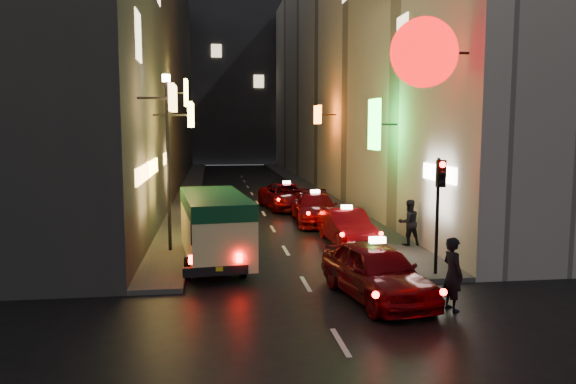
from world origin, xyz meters
name	(u,v)px	position (x,y,z in m)	size (l,w,h in m)	color
building_left	(134,63)	(-8.00, 33.99, 9.00)	(7.61, 52.00, 18.00)	#343230
building_right	(356,67)	(8.00, 33.99, 9.00)	(8.41, 52.00, 18.00)	beige
building_far	(232,76)	(0.00, 66.00, 11.00)	(30.00, 10.00, 22.00)	#333439
sidewalk_left	(191,189)	(-4.25, 34.00, 0.07)	(1.50, 52.00, 0.15)	#4D4B47
sidewalk_right	(306,187)	(4.25, 34.00, 0.07)	(1.50, 52.00, 0.15)	#4D4B47
minibus	(215,221)	(-2.60, 11.22, 1.48)	(2.50, 5.65, 2.35)	#F8EA9B
taxi_near	(377,267)	(1.64, 6.85, 0.88)	(3.17, 5.83, 1.93)	#640309
taxi_second	(346,224)	(2.52, 13.92, 0.80)	(2.26, 5.08, 1.76)	#640309
taxi_third	(315,206)	(2.16, 18.72, 0.84)	(2.42, 5.37, 1.85)	#640309
taxi_far	(287,194)	(1.43, 23.52, 0.83)	(2.80, 5.43, 1.82)	#640309
pedestrian_crossing	(453,269)	(3.24, 5.71, 1.05)	(0.69, 0.44, 2.10)	black
pedestrian_sidewalk	(409,219)	(4.60, 12.67, 1.12)	(0.73, 0.46, 1.95)	black
traffic_light	(440,191)	(4.00, 8.47, 2.69)	(0.26, 0.43, 3.50)	black
lamp_post	(168,151)	(-4.20, 13.00, 3.72)	(0.28, 0.28, 6.22)	black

